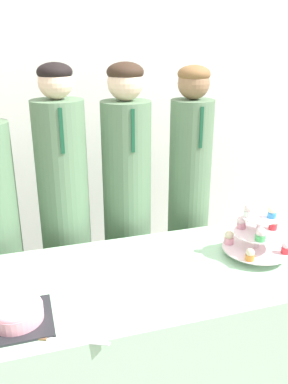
{
  "coord_description": "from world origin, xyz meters",
  "views": [
    {
      "loc": [
        -0.42,
        -1.12,
        1.68
      ],
      "look_at": [
        0.05,
        0.41,
        1.08
      ],
      "focal_mm": 38.0,
      "sensor_mm": 36.0,
      "label": 1
    }
  ],
  "objects_px": {
    "student_1": "(65,219)",
    "student_3": "(189,204)",
    "student_2": "(127,211)",
    "round_cake": "(16,311)",
    "cake_knife": "(50,339)",
    "cupcake_stand": "(257,235)"
  },
  "relations": [
    {
      "from": "student_1",
      "to": "student_3",
      "type": "bearing_deg",
      "value": -0.0
    },
    {
      "from": "student_2",
      "to": "student_3",
      "type": "distance_m",
      "value": 0.38
    },
    {
      "from": "round_cake",
      "to": "cake_knife",
      "type": "height_order",
      "value": "round_cake"
    },
    {
      "from": "student_3",
      "to": "cupcake_stand",
      "type": "bearing_deg",
      "value": -80.19
    },
    {
      "from": "student_3",
      "to": "round_cake",
      "type": "bearing_deg",
      "value": -142.91
    },
    {
      "from": "cupcake_stand",
      "to": "student_2",
      "type": "relative_size",
      "value": 0.2
    },
    {
      "from": "cake_knife",
      "to": "student_3",
      "type": "bearing_deg",
      "value": 68.53
    },
    {
      "from": "cake_knife",
      "to": "student_2",
      "type": "bearing_deg",
      "value": 83.62
    },
    {
      "from": "round_cake",
      "to": "cupcake_stand",
      "type": "distance_m",
      "value": 1.12
    },
    {
      "from": "round_cake",
      "to": "student_2",
      "type": "relative_size",
      "value": 0.16
    },
    {
      "from": "round_cake",
      "to": "student_1",
      "type": "xyz_separation_m",
      "value": [
        0.27,
        0.76,
        0.0
      ]
    },
    {
      "from": "cake_knife",
      "to": "cupcake_stand",
      "type": "distance_m",
      "value": 1.05
    },
    {
      "from": "cupcake_stand",
      "to": "student_1",
      "type": "relative_size",
      "value": 0.2
    },
    {
      "from": "student_2",
      "to": "student_3",
      "type": "xyz_separation_m",
      "value": [
        0.38,
        -0.0,
        -0.01
      ]
    },
    {
      "from": "cake_knife",
      "to": "student_2",
      "type": "relative_size",
      "value": 0.19
    },
    {
      "from": "cake_knife",
      "to": "cupcake_stand",
      "type": "xyz_separation_m",
      "value": [
        1.0,
        0.31,
        0.1
      ]
    },
    {
      "from": "round_cake",
      "to": "cake_knife",
      "type": "distance_m",
      "value": 0.17
    },
    {
      "from": "cupcake_stand",
      "to": "round_cake",
      "type": "bearing_deg",
      "value": -170.81
    },
    {
      "from": "student_2",
      "to": "cake_knife",
      "type": "bearing_deg",
      "value": -120.15
    },
    {
      "from": "student_1",
      "to": "student_3",
      "type": "relative_size",
      "value": 1.02
    },
    {
      "from": "student_1",
      "to": "student_2",
      "type": "height_order",
      "value": "student_1"
    },
    {
      "from": "round_cake",
      "to": "student_2",
      "type": "distance_m",
      "value": 0.98
    }
  ]
}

